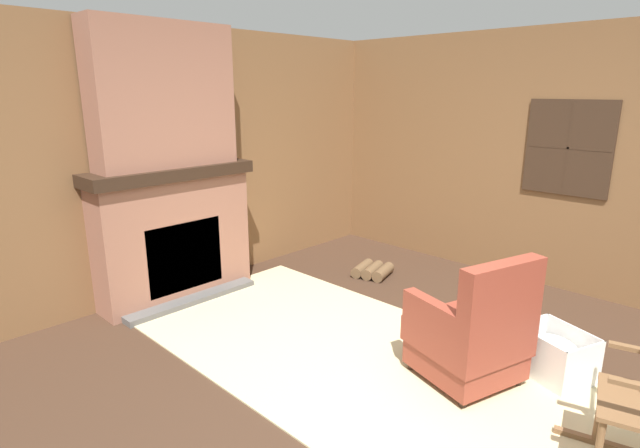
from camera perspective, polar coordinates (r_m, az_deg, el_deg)
ground_plane at (r=3.40m, az=8.76°, el=-20.32°), size 14.00×14.00×0.00m
wood_panel_wall_left at (r=5.00m, az=-18.08°, el=6.53°), size 0.06×6.20×2.56m
wood_panel_wall_back at (r=5.40m, az=27.24°, el=6.23°), size 6.20×0.09×2.56m
fireplace_hearth at (r=4.94m, az=-16.25°, el=-1.09°), size 0.57×1.58×1.28m
chimney_breast at (r=4.77m, az=-17.47°, el=13.79°), size 0.32×1.30×1.26m
area_rug at (r=3.87m, az=5.01°, el=-15.31°), size 4.00×1.88×0.01m
armchair at (r=3.62m, az=16.92°, el=-12.06°), size 0.80×0.79×0.94m
firewood_stack at (r=5.48m, az=6.04°, el=-5.28°), size 0.45×0.45×0.12m
laundry_basket at (r=3.97m, az=25.18°, el=-13.23°), size 0.58×0.51×0.34m
oil_lamp_vase at (r=4.62m, az=-22.56°, el=6.71°), size 0.10×0.10×0.29m
storage_case at (r=5.10m, az=-12.11°, el=7.97°), size 0.14×0.21×0.16m
decorative_plate_on_mantel at (r=4.88m, az=-16.69°, el=7.93°), size 0.07×0.26×0.26m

